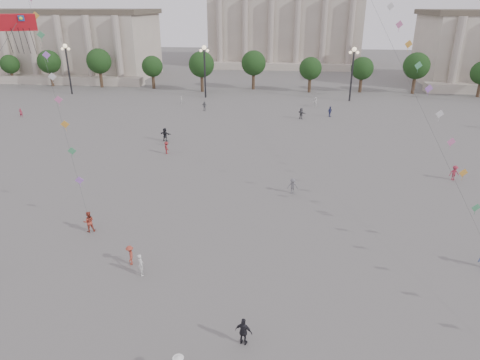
# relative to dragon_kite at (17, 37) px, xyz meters

# --- Properties ---
(ground) EXTENTS (360.00, 360.00, 0.00)m
(ground) POSITION_rel_dragon_kite_xyz_m (13.93, -6.80, -16.56)
(ground) COLOR #5E5B58
(ground) RESTS_ON ground
(hall_west) EXTENTS (84.00, 26.22, 17.20)m
(hall_west) POSITION_rel_dragon_kite_xyz_m (-61.07, 87.09, -8.14)
(hall_west) COLOR #AB9F90
(hall_west) RESTS_ON ground
(hall_central) EXTENTS (48.30, 34.30, 35.50)m
(hall_central) POSITION_rel_dragon_kite_xyz_m (13.93, 122.42, -2.33)
(hall_central) COLOR #AB9F90
(hall_central) RESTS_ON ground
(tree_row) EXTENTS (137.12, 5.12, 8.00)m
(tree_row) POSITION_rel_dragon_kite_xyz_m (13.93, 71.20, -11.17)
(tree_row) COLOR #3B2C1D
(tree_row) RESTS_ON ground
(lamp_post_far_west) EXTENTS (2.00, 0.90, 10.65)m
(lamp_post_far_west) POSITION_rel_dragon_kite_xyz_m (-31.07, 63.20, -9.21)
(lamp_post_far_west) COLOR #262628
(lamp_post_far_west) RESTS_ON ground
(lamp_post_mid_west) EXTENTS (2.00, 0.90, 10.65)m
(lamp_post_mid_west) POSITION_rel_dragon_kite_xyz_m (-1.07, 63.20, -9.21)
(lamp_post_mid_west) COLOR #262628
(lamp_post_mid_west) RESTS_ON ground
(lamp_post_mid_east) EXTENTS (2.00, 0.90, 10.65)m
(lamp_post_mid_east) POSITION_rel_dragon_kite_xyz_m (28.93, 63.20, -9.21)
(lamp_post_mid_east) COLOR #262628
(lamp_post_mid_east) RESTS_ON ground
(person_crowd_0) EXTENTS (1.05, 1.10, 1.84)m
(person_crowd_0) POSITION_rel_dragon_kite_xyz_m (23.95, 49.41, -15.64)
(person_crowd_0) COLOR navy
(person_crowd_0) RESTS_ON ground
(person_crowd_4) EXTENTS (1.20, 1.83, 1.88)m
(person_crowd_4) POSITION_rel_dragon_kite_xyz_m (21.74, 57.06, -15.62)
(person_crowd_4) COLOR silver
(person_crowd_4) RESTS_ON ground
(person_crowd_6) EXTENTS (1.11, 0.68, 1.68)m
(person_crowd_6) POSITION_rel_dragon_kite_xyz_m (17.69, 15.36, -15.72)
(person_crowd_6) COLOR #5B5B5F
(person_crowd_6) RESTS_ON ground
(person_crowd_8) EXTENTS (1.24, 0.87, 1.75)m
(person_crowd_8) POSITION_rel_dragon_kite_xyz_m (35.75, 21.24, -15.69)
(person_crowd_8) COLOR maroon
(person_crowd_8) RESTS_ON ground
(person_crowd_10) EXTENTS (0.52, 0.64, 1.50)m
(person_crowd_10) POSITION_rel_dragon_kite_xyz_m (-4.57, 56.22, -15.81)
(person_crowd_10) COLOR #B3B2AE
(person_crowd_10) RESTS_ON ground
(person_crowd_12) EXTENTS (1.62, 1.73, 1.94)m
(person_crowd_12) POSITION_rel_dragon_kite_xyz_m (18.93, 47.27, -15.59)
(person_crowd_12) COLOR #57575B
(person_crowd_12) RESTS_ON ground
(person_crowd_13) EXTENTS (0.64, 0.74, 1.72)m
(person_crowd_13) POSITION_rel_dragon_kite_xyz_m (6.77, -0.68, -15.70)
(person_crowd_13) COLOR silver
(person_crowd_13) RESTS_ON ground
(person_crowd_16) EXTENTS (1.05, 0.52, 1.72)m
(person_crowd_16) POSITION_rel_dragon_kite_xyz_m (1.07, 51.25, -15.70)
(person_crowd_16) COLOR slate
(person_crowd_16) RESTS_ON ground
(person_crowd_17) EXTENTS (1.13, 1.21, 1.64)m
(person_crowd_17) POSITION_rel_dragon_kite_xyz_m (0.97, 26.35, -15.74)
(person_crowd_17) COLOR maroon
(person_crowd_17) RESTS_ON ground
(person_crowd_18) EXTENTS (1.89, 1.09, 1.94)m
(person_crowd_18) POSITION_rel_dragon_kite_xyz_m (-0.81, 31.78, -15.59)
(person_crowd_18) COLOR black
(person_crowd_18) RESTS_ON ground
(person_crowd_19) EXTENTS (0.90, 1.17, 1.60)m
(person_crowd_19) POSITION_rel_dragon_kite_xyz_m (5.49, 0.54, -15.77)
(person_crowd_19) COLOR #9C3A2A
(person_crowd_19) RESTS_ON ground
(person_crowd_21) EXTENTS (0.61, 0.45, 1.56)m
(person_crowd_21) POSITION_rel_dragon_kite_xyz_m (-29.94, 42.48, -15.78)
(person_crowd_21) COLOR #9A2A3F
(person_crowd_21) RESTS_ON ground
(tourist_4) EXTENTS (1.12, 0.69, 1.79)m
(tourist_4) POSITION_rel_dragon_kite_xyz_m (15.02, -6.66, -15.67)
(tourist_4) COLOR black
(tourist_4) RESTS_ON ground
(kite_flyer_0) EXTENTS (1.15, 1.06, 1.89)m
(kite_flyer_0) POSITION_rel_dragon_kite_xyz_m (0.11, 5.06, -15.62)
(kite_flyer_0) COLOR #9F3B2B
(kite_flyer_0) RESTS_ON ground
(dragon_kite) EXTENTS (3.63, 8.23, 22.35)m
(dragon_kite) POSITION_rel_dragon_kite_xyz_m (0.00, 0.00, 0.00)
(dragon_kite) COLOR red
(dragon_kite) RESTS_ON ground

